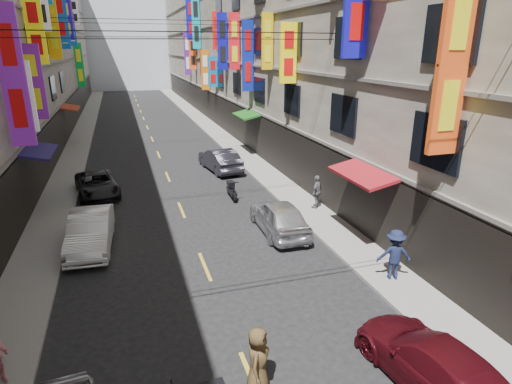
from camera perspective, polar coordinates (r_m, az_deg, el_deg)
sidewalk_left at (r=38.80m, az=-22.58°, el=6.08°), size 2.00×90.00×0.12m
sidewalk_right at (r=39.53m, az=-4.93°, el=7.66°), size 2.00×90.00×0.12m
building_row_right at (r=40.57m, az=3.56°, el=21.35°), size 10.14×90.00×19.00m
haze_block at (r=87.98m, az=-16.98°, el=20.20°), size 18.00×8.00×22.00m
shop_signage at (r=30.39m, az=-13.80°, el=21.02°), size 14.00×55.00×11.88m
street_awnings at (r=22.40m, az=-14.26°, el=6.26°), size 13.99×35.20×0.41m
overhead_cables at (r=26.02m, az=-13.04°, el=20.90°), size 14.00×38.04×1.24m
lane_markings at (r=35.79m, az=-13.30°, el=5.96°), size 0.12×80.20×0.01m
scooter_far_right at (r=22.64m, az=-3.28°, el=0.23°), size 0.50×1.80×1.14m
car_left_mid at (r=18.21m, az=-21.21°, el=-4.86°), size 1.77×4.48×1.45m
car_left_far at (r=24.59m, az=-20.44°, el=0.96°), size 2.64×4.63×1.22m
car_right_near at (r=11.49m, az=22.71°, el=-20.40°), size 2.28×4.59×1.28m
car_right_mid at (r=18.43m, az=3.08°, el=-3.26°), size 1.80×4.30×1.45m
car_right_far at (r=27.77m, az=-4.84°, el=4.31°), size 2.15×4.60×1.46m
pedestrian_rnear at (r=15.28m, az=17.99°, el=-7.92°), size 1.28×0.95×1.77m
pedestrian_rfar at (r=21.04m, az=8.12°, el=0.05°), size 1.08×1.07×1.65m
pedestrian_crossing at (r=10.48m, az=0.24°, el=-21.56°), size 0.90×1.00×1.69m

